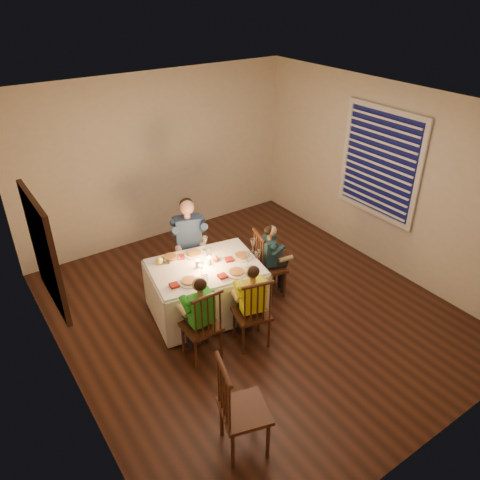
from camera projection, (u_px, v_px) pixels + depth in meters
ground at (252, 310)px, 6.02m from camera, size 5.00×5.00×0.00m
wall_left at (54, 286)px, 4.27m from camera, size 0.02×5.00×2.60m
wall_right at (385, 179)px, 6.48m from camera, size 0.02×5.00×2.60m
wall_back at (158, 159)px, 7.16m from camera, size 4.50×0.02×2.60m
ceiling at (255, 107)px, 4.72m from camera, size 5.00×5.00×0.00m
dining_table at (206, 279)px, 5.76m from camera, size 1.48×1.18×0.67m
chair_adult at (191, 280)px, 6.62m from camera, size 0.49×0.48×0.95m
chair_near_left at (203, 355)px, 5.33m from camera, size 0.39×0.37×0.95m
chair_near_right at (251, 342)px, 5.52m from camera, size 0.47×0.45×0.95m
chair_end at (269, 292)px, 6.36m from camera, size 0.46×0.47×0.95m
chair_extra at (244, 445)px, 4.32m from camera, size 0.51×0.52×1.04m
adult at (191, 280)px, 6.62m from camera, size 0.57×0.54×1.25m
child_green at (203, 355)px, 5.33m from camera, size 0.35×0.32×1.06m
child_yellow at (251, 342)px, 5.52m from camera, size 0.42×0.40×1.07m
child_teal at (269, 292)px, 6.36m from camera, size 0.38×0.40×1.03m
setting_adult at (194, 254)px, 5.88m from camera, size 0.30×0.30×0.02m
setting_green at (189, 282)px, 5.36m from camera, size 0.30×0.30×0.02m
setting_yellow at (237, 273)px, 5.52m from camera, size 0.30×0.30×0.02m
setting_teal at (242, 256)px, 5.83m from camera, size 0.30×0.30×0.02m
candle_left at (198, 264)px, 5.61m from camera, size 0.06×0.06×0.10m
candle_right at (209, 261)px, 5.66m from camera, size 0.06×0.06×0.10m
squash at (159, 261)px, 5.68m from camera, size 0.09×0.09×0.09m
orange_fruit at (215, 258)px, 5.74m from camera, size 0.08×0.08×0.08m
serving_bowl at (170, 259)px, 5.75m from camera, size 0.24×0.24×0.05m
wall_mirror at (44, 252)px, 4.40m from camera, size 0.06×0.95×1.15m
window_blinds at (379, 163)px, 6.43m from camera, size 0.07×1.34×1.54m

